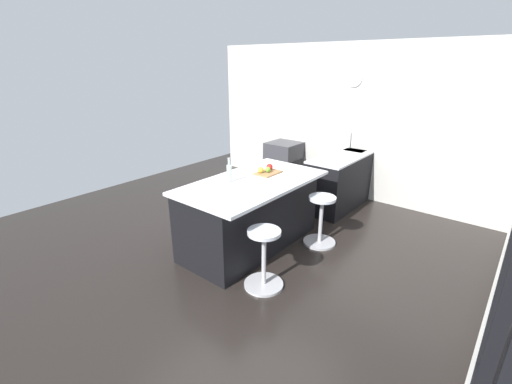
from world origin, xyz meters
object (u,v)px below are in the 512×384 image
object	(u,v)px
stool_by_window	(321,222)
stool_middle	(264,260)
cutting_board	(268,173)
apple_yellow	(261,170)
oven_range	(284,164)
apple_red	(269,167)
kitchen_island	(250,213)
apple_green	(268,170)
water_bottle	(229,173)

from	to	relation	value
stool_by_window	stool_middle	xyz separation A→B (m)	(1.25, 0.00, 0.00)
cutting_board	apple_yellow	bearing A→B (deg)	-36.45
oven_range	apple_red	xyz separation A→B (m)	(1.88, 1.05, 0.56)
oven_range	cutting_board	world-z (taller)	cutting_board
kitchen_island	apple_green	size ratio (longest dim) A/B	26.42
apple_yellow	cutting_board	bearing A→B (deg)	143.55
kitchen_island	stool_middle	bearing A→B (deg)	49.00
stool_by_window	stool_middle	size ratio (longest dim) A/B	1.00
stool_middle	apple_yellow	size ratio (longest dim) A/B	8.37
apple_yellow	oven_range	bearing A→B (deg)	-153.20
stool_by_window	apple_yellow	size ratio (longest dim) A/B	8.37
apple_yellow	kitchen_island	bearing A→B (deg)	10.73
kitchen_island	stool_middle	world-z (taller)	kitchen_island
cutting_board	apple_red	distance (m)	0.12
apple_green	apple_red	xyz separation A→B (m)	(-0.10, -0.05, 0.01)
oven_range	apple_red	world-z (taller)	apple_red
kitchen_island	apple_yellow	bearing A→B (deg)	-169.27
apple_green	stool_by_window	bearing A→B (deg)	110.40
cutting_board	apple_green	world-z (taller)	apple_green
apple_yellow	apple_red	bearing A→B (deg)	175.60
oven_range	cutting_board	distance (m)	2.31
kitchen_island	apple_green	xyz separation A→B (m)	(-0.36, 0.01, 0.52)
apple_yellow	apple_green	size ratio (longest dim) A/B	1.10
apple_green	water_bottle	bearing A→B (deg)	-15.77
stool_middle	water_bottle	xyz separation A→B (m)	(-0.40, -0.87, 0.73)
stool_middle	water_bottle	distance (m)	1.20
oven_range	apple_red	distance (m)	2.22
stool_by_window	water_bottle	bearing A→B (deg)	-45.95
apple_red	water_bottle	world-z (taller)	water_bottle
apple_red	water_bottle	distance (m)	0.69
oven_range	apple_yellow	distance (m)	2.37
stool_by_window	cutting_board	distance (m)	0.97
apple_yellow	apple_red	world-z (taller)	apple_red
cutting_board	apple_yellow	distance (m)	0.12
kitchen_island	apple_green	bearing A→B (deg)	178.44
apple_red	stool_middle	bearing A→B (deg)	34.94
stool_middle	stool_by_window	bearing A→B (deg)	180.00
stool_middle	apple_yellow	bearing A→B (deg)	-139.66
apple_green	oven_range	bearing A→B (deg)	-150.89
apple_red	apple_green	bearing A→B (deg)	26.52
oven_range	apple_red	size ratio (longest dim) A/B	9.61
oven_range	cutting_board	size ratio (longest dim) A/B	2.39
stool_by_window	stool_middle	bearing A→B (deg)	0.00
stool_by_window	apple_red	world-z (taller)	apple_red
apple_yellow	apple_green	distance (m)	0.10
cutting_board	water_bottle	size ratio (longest dim) A/B	1.15
stool_middle	apple_green	bearing A→B (deg)	-144.29
cutting_board	apple_green	distance (m)	0.05
kitchen_island	stool_middle	distance (m)	0.96
kitchen_island	stool_by_window	world-z (taller)	kitchen_island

